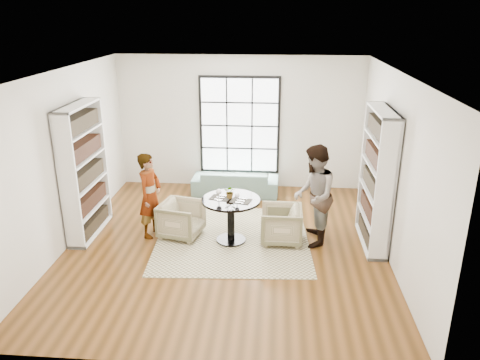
# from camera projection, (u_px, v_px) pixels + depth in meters

# --- Properties ---
(ground) EXTENTS (6.00, 6.00, 0.00)m
(ground) POSITION_uv_depth(u_px,v_px,m) (226.00, 245.00, 8.27)
(ground) COLOR brown
(room_shell) EXTENTS (6.00, 6.01, 6.00)m
(room_shell) POSITION_uv_depth(u_px,v_px,m) (228.00, 168.00, 8.34)
(room_shell) COLOR silver
(room_shell) RESTS_ON ground
(rug) EXTENTS (2.86, 2.86, 0.01)m
(rug) POSITION_uv_depth(u_px,v_px,m) (233.00, 238.00, 8.48)
(rug) COLOR beige
(rug) RESTS_ON ground
(pedestal_table) EXTENTS (1.02, 1.02, 0.81)m
(pedestal_table) POSITION_uv_depth(u_px,v_px,m) (231.00, 211.00, 8.20)
(pedestal_table) COLOR black
(pedestal_table) RESTS_ON ground
(sofa) EXTENTS (1.92, 0.78, 0.56)m
(sofa) POSITION_uv_depth(u_px,v_px,m) (236.00, 182.00, 10.47)
(sofa) COLOR slate
(sofa) RESTS_ON ground
(armchair_left) EXTENTS (0.86, 0.84, 0.66)m
(armchair_left) POSITION_uv_depth(u_px,v_px,m) (181.00, 219.00, 8.48)
(armchair_left) COLOR tan
(armchair_left) RESTS_ON ground
(armchair_right) EXTENTS (0.72, 0.70, 0.66)m
(armchair_right) POSITION_uv_depth(u_px,v_px,m) (281.00, 225.00, 8.28)
(armchair_right) COLOR tan
(armchair_right) RESTS_ON ground
(person_left) EXTENTS (0.51, 0.65, 1.56)m
(person_left) POSITION_uv_depth(u_px,v_px,m) (150.00, 195.00, 8.37)
(person_left) COLOR gray
(person_left) RESTS_ON ground
(person_right) EXTENTS (0.72, 0.90, 1.79)m
(person_right) POSITION_uv_depth(u_px,v_px,m) (314.00, 196.00, 8.04)
(person_right) COLOR gray
(person_right) RESTS_ON ground
(placemat_left) EXTENTS (0.39, 0.34, 0.01)m
(placemat_left) POSITION_uv_depth(u_px,v_px,m) (220.00, 198.00, 8.17)
(placemat_left) COLOR black
(placemat_left) RESTS_ON pedestal_table
(placemat_right) EXTENTS (0.39, 0.34, 0.01)m
(placemat_right) POSITION_uv_depth(u_px,v_px,m) (241.00, 201.00, 8.03)
(placemat_right) COLOR black
(placemat_right) RESTS_ON pedestal_table
(cutlery_left) EXTENTS (0.19, 0.25, 0.01)m
(cutlery_left) POSITION_uv_depth(u_px,v_px,m) (220.00, 197.00, 8.17)
(cutlery_left) COLOR silver
(cutlery_left) RESTS_ON placemat_left
(cutlery_right) EXTENTS (0.19, 0.25, 0.01)m
(cutlery_right) POSITION_uv_depth(u_px,v_px,m) (241.00, 200.00, 8.03)
(cutlery_right) COLOR silver
(cutlery_right) RESTS_ON placemat_right
(wine_glass_left) EXTENTS (0.10, 0.10, 0.21)m
(wine_glass_left) POSITION_uv_depth(u_px,v_px,m) (219.00, 192.00, 8.01)
(wine_glass_left) COLOR silver
(wine_glass_left) RESTS_ON pedestal_table
(wine_glass_right) EXTENTS (0.08, 0.08, 0.18)m
(wine_glass_right) POSITION_uv_depth(u_px,v_px,m) (237.00, 196.00, 7.93)
(wine_glass_right) COLOR silver
(wine_glass_right) RESTS_ON pedestal_table
(flower_centerpiece) EXTENTS (0.22, 0.19, 0.23)m
(flower_centerpiece) POSITION_uv_depth(u_px,v_px,m) (230.00, 192.00, 8.13)
(flower_centerpiece) COLOR gray
(flower_centerpiece) RESTS_ON pedestal_table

